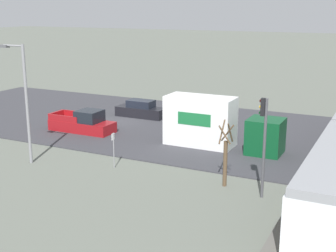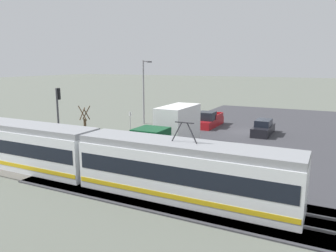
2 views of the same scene
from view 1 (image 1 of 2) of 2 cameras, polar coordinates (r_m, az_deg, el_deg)
ground_plane at (r=43.34m, az=-4.89°, el=0.62°), size 320.00×320.00×0.00m
road_surface at (r=43.33m, az=-4.90°, el=0.67°), size 19.17×44.05×0.08m
box_truck at (r=34.81m, az=5.79°, el=0.20°), size 2.39×8.79×3.70m
pickup_truck at (r=39.80m, az=-10.29°, el=0.35°), size 2.06×5.61×1.86m
sedan_car_0 at (r=44.45m, az=-3.32°, el=1.98°), size 1.73×4.76×1.61m
traffic_light_pole at (r=25.59m, az=11.58°, el=-1.05°), size 0.28×0.47×5.58m
street_tree at (r=27.40m, az=7.01°, el=-3.78°), size 0.94×0.78×3.92m
street_lamp_near_crossing at (r=32.07m, az=-17.16°, el=3.54°), size 0.36×1.95×7.94m
no_parking_sign at (r=30.52m, az=-6.65°, el=-2.56°), size 0.32×0.08×2.35m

